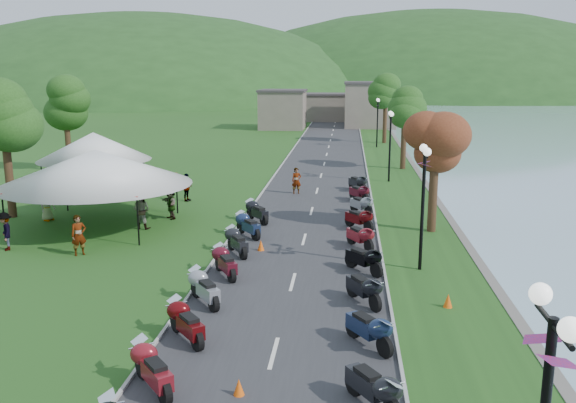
{
  "coord_description": "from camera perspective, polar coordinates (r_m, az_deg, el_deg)",
  "views": [
    {
      "loc": [
        1.98,
        -5.99,
        7.95
      ],
      "look_at": [
        -1.02,
        24.55,
        1.3
      ],
      "focal_mm": 38.0,
      "sensor_mm": 36.0,
      "label": 1
    }
  ],
  "objects": [
    {
      "name": "far_building",
      "position": [
        91.24,
        3.15,
        8.79
      ],
      "size": [
        18.0,
        16.0,
        5.0
      ],
      "primitive_type": "cube",
      "color": "#796C5E",
      "rests_on": "ground"
    },
    {
      "name": "road",
      "position": [
        46.72,
        3.11,
        2.42
      ],
      "size": [
        7.0,
        120.0,
        0.02
      ],
      "primitive_type": "cube",
      "color": "#323235",
      "rests_on": "ground"
    },
    {
      "name": "vendor_tent_main",
      "position": [
        32.73,
        -17.43,
        1.19
      ],
      "size": [
        6.48,
        6.48,
        4.0
      ],
      "primitive_type": null,
      "color": "white",
      "rests_on": "ground"
    },
    {
      "name": "pedestrian_a",
      "position": [
        28.32,
        -18.87,
        -4.75
      ],
      "size": [
        0.81,
        0.78,
        1.8
      ],
      "primitive_type": "imported",
      "rotation": [
        0.0,
        0.0,
        0.68
      ],
      "color": "slate",
      "rests_on": "ground"
    },
    {
      "name": "tree_lakeside",
      "position": [
        30.76,
        13.56,
        3.68
      ],
      "size": [
        2.56,
        2.56,
        7.12
      ],
      "primitive_type": null,
      "color": "#2B5E1D",
      "rests_on": "ground"
    },
    {
      "name": "traffic_cone_near",
      "position": [
        15.87,
        -4.62,
        -16.94
      ],
      "size": [
        0.29,
        0.29,
        0.45
      ],
      "primitive_type": "cone",
      "color": "#F2590C",
      "rests_on": "ground"
    },
    {
      "name": "moto_row_right",
      "position": [
        26.2,
        7.0,
        -4.27
      ],
      "size": [
        2.6,
        32.73,
        1.1
      ],
      "primitive_type": null,
      "color": "#331411",
      "rests_on": "ground"
    },
    {
      "name": "pedestrian_b",
      "position": [
        32.07,
        -13.47,
        -2.47
      ],
      "size": [
        1.02,
        0.69,
        1.92
      ],
      "primitive_type": "imported",
      "rotation": [
        0.0,
        0.0,
        2.93
      ],
      "color": "slate",
      "rests_on": "ground"
    },
    {
      "name": "tree_park_left",
      "position": [
        36.18,
        -24.98,
        5.96
      ],
      "size": [
        3.4,
        3.4,
        9.43
      ],
      "primitive_type": null,
      "color": "#2B5E1D",
      "rests_on": "ground"
    },
    {
      "name": "vendor_tent_side",
      "position": [
        41.73,
        -17.61,
        3.46
      ],
      "size": [
        4.85,
        4.85,
        4.0
      ],
      "primitive_type": null,
      "color": "white",
      "rests_on": "ground"
    },
    {
      "name": "hills_backdrop",
      "position": [
        206.16,
        5.15,
        9.97
      ],
      "size": [
        360.0,
        120.0,
        76.0
      ],
      "primitive_type": null,
      "color": "#285621",
      "rests_on": "ground"
    },
    {
      "name": "pedestrian_c",
      "position": [
        30.31,
        -24.8,
        -4.14
      ],
      "size": [
        1.02,
        1.19,
        1.74
      ],
      "primitive_type": "imported",
      "rotation": [
        0.0,
        0.0,
        5.31
      ],
      "color": "slate",
      "rests_on": "ground"
    },
    {
      "name": "moto_row_left",
      "position": [
        17.47,
        -10.93,
        -13.08
      ],
      "size": [
        2.6,
        34.42,
        1.1
      ],
      "primitive_type": null,
      "color": "#331411",
      "rests_on": "ground"
    }
  ]
}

